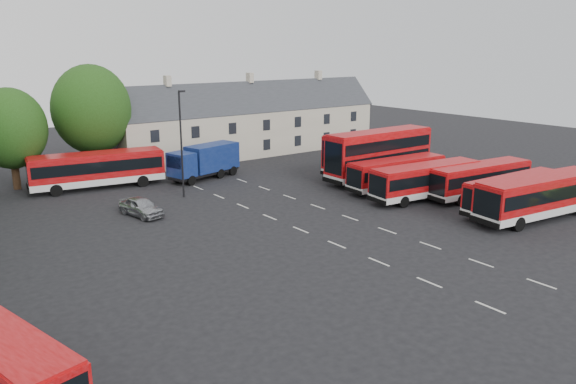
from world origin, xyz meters
The scene contains 14 objects.
ground centered at (0.00, 0.00, 0.00)m, with size 140.00×140.00×0.00m, color black.
lane_markings centered at (2.50, 2.00, 0.01)m, with size 5.15×33.80×0.01m.
terrace_houses centered at (14.00, 30.00, 3.86)m, with size 35.70×7.13×10.06m.
bus_row_a centered at (16.65, -7.12, 2.06)m, with size 12.40×4.23×3.44m.
bus_row_b centered at (16.77, -4.94, 1.81)m, with size 10.72×2.86×3.01m.
bus_row_c centered at (18.58, -0.30, 1.85)m, with size 11.06×3.61×3.07m.
bus_row_d centered at (14.28, 2.18, 1.88)m, with size 11.28×3.74×3.13m.
bus_row_e centered at (14.78, 6.09, 1.78)m, with size 10.61×3.12×2.96m.
bus_dd_south centered at (16.34, 9.96, 2.87)m, with size 12.31×2.93×5.04m.
bus_dd_north centered at (17.57, 12.83, 2.55)m, with size 10.95×2.70×4.47m.
bus_north centered at (-7.70, 23.53, 2.08)m, with size 12.53×4.70×3.46m.
box_truck centered at (2.51, 21.04, 1.93)m, with size 8.20×4.24×3.43m.
silver_car centered at (-8.02, 12.51, 0.76)m, with size 1.79×4.44×1.51m, color #A0A3A8.
lamppost centered at (-2.61, 15.76, 5.08)m, with size 0.66×0.27×9.52m.
Camera 1 is at (-24.57, -29.07, 13.22)m, focal length 35.00 mm.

